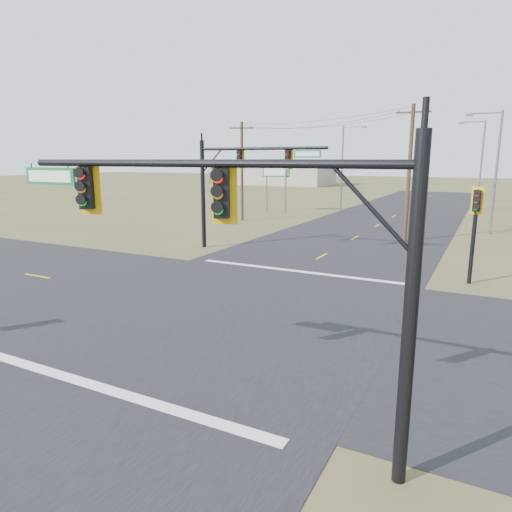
{
  "coord_description": "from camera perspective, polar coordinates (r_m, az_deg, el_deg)",
  "views": [
    {
      "loc": [
        9.56,
        -15.83,
        6.23
      ],
      "look_at": [
        0.85,
        1.0,
        2.2
      ],
      "focal_mm": 32.0,
      "sensor_mm": 36.0,
      "label": 1
    }
  ],
  "objects": [
    {
      "name": "highway_sign",
      "position": [
        55.03,
        2.54,
        10.09
      ],
      "size": [
        3.31,
        0.59,
        6.25
      ],
      "rotation": [
        0.0,
        0.0,
        0.15
      ],
      "color": "slate",
      "rests_on": "ground"
    },
    {
      "name": "bare_tree_a",
      "position": [
        55.23,
        -5.43,
        9.98
      ],
      "size": [
        2.97,
        2.97,
        5.48
      ],
      "rotation": [
        0.0,
        0.0,
        0.43
      ],
      "color": "black",
      "rests_on": "ground"
    },
    {
      "name": "road_ns",
      "position": [
        19.51,
        -3.6,
        -6.61
      ],
      "size": [
        14.0,
        160.0,
        0.02
      ],
      "primitive_type": "cube",
      "color": "black",
      "rests_on": "ground"
    },
    {
      "name": "ground",
      "position": [
        19.51,
        -3.6,
        -6.64
      ],
      "size": [
        320.0,
        320.0,
        0.0
      ],
      "primitive_type": "plane",
      "color": "brown",
      "rests_on": "ground"
    },
    {
      "name": "mast_arm_near",
      "position": [
        9.78,
        -3.37,
        4.3
      ],
      "size": [
        10.33,
        0.58,
        6.74
      ],
      "rotation": [
        0.0,
        0.0,
        0.38
      ],
      "color": "black",
      "rests_on": "ground"
    },
    {
      "name": "bare_tree_b",
      "position": [
        65.26,
        -4.19,
        11.18
      ],
      "size": [
        3.25,
        3.25,
        6.66
      ],
      "rotation": [
        0.0,
        0.0,
        -0.29
      ],
      "color": "black",
      "rests_on": "ground"
    },
    {
      "name": "road_ew",
      "position": [
        19.51,
        -3.6,
        -6.62
      ],
      "size": [
        160.0,
        14.0,
        0.02
      ],
      "primitive_type": "cube",
      "color": "black",
      "rests_on": "ground"
    },
    {
      "name": "streetlight_a",
      "position": [
        43.31,
        27.59,
        9.96
      ],
      "size": [
        2.82,
        0.27,
        10.14
      ],
      "rotation": [
        0.0,
        0.0,
        0.03
      ],
      "color": "slate",
      "rests_on": "ground"
    },
    {
      "name": "streetlight_b",
      "position": [
        62.9,
        26.15,
        10.69
      ],
      "size": [
        3.02,
        0.31,
        10.87
      ],
      "rotation": [
        0.0,
        0.0,
        0.06
      ],
      "color": "slate",
      "rests_on": "ground"
    },
    {
      "name": "utility_pole_near",
      "position": [
        36.66,
        18.58,
        9.9
      ],
      "size": [
        2.5,
        0.29,
        10.21
      ],
      "rotation": [
        0.0,
        0.0,
        -0.02
      ],
      "color": "#4A361F",
      "rests_on": "ground"
    },
    {
      "name": "stop_bar_near",
      "position": [
        14.11,
        -19.98,
        -14.83
      ],
      "size": [
        12.0,
        0.4,
        0.01
      ],
      "primitive_type": "cube",
      "color": "silver",
      "rests_on": "road_ns"
    },
    {
      "name": "pedestal_signal_ne",
      "position": [
        25.09,
        25.75,
        4.61
      ],
      "size": [
        0.62,
        0.55,
        4.94
      ],
      "rotation": [
        0.0,
        0.0,
        -0.19
      ],
      "color": "black",
      "rests_on": "ground"
    },
    {
      "name": "stop_bar_far",
      "position": [
        25.96,
        4.93,
        -1.86
      ],
      "size": [
        12.0,
        0.4,
        0.01
      ],
      "primitive_type": "cube",
      "color": "silver",
      "rests_on": "road_ns"
    },
    {
      "name": "mast_arm_far",
      "position": [
        31.17,
        -2.25,
        10.47
      ],
      "size": [
        9.27,
        0.48,
        7.51
      ],
      "rotation": [
        0.0,
        0.0,
        0.15
      ],
      "color": "black",
      "rests_on": "ground"
    },
    {
      "name": "warehouse_left",
      "position": [
        116.91,
        2.29,
        10.28
      ],
      "size": [
        28.0,
        14.0,
        5.5
      ],
      "primitive_type": "cube",
      "color": "#ACA598",
      "rests_on": "ground"
    },
    {
      "name": "utility_pole_far",
      "position": [
        47.33,
        -1.77,
        10.66
      ],
      "size": [
        2.36,
        0.78,
        9.89
      ],
      "rotation": [
        0.0,
        0.0,
        0.28
      ],
      "color": "#4A361F",
      "rests_on": "ground"
    },
    {
      "name": "streetlight_c",
      "position": [
        56.62,
        10.93,
        11.26
      ],
      "size": [
        2.85,
        0.42,
        10.16
      ],
      "rotation": [
        0.0,
        0.0,
        -0.33
      ],
      "color": "slate",
      "rests_on": "ground"
    }
  ]
}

